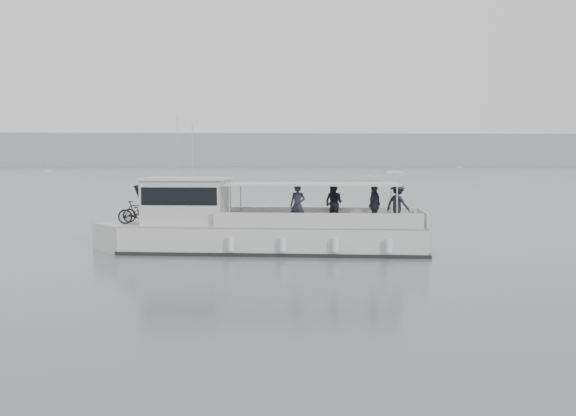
{
  "coord_description": "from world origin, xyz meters",
  "views": [
    {
      "loc": [
        -4.72,
        -26.1,
        3.27
      ],
      "look_at": [
        -3.46,
        -2.63,
        1.6
      ],
      "focal_mm": 40.0,
      "sensor_mm": 36.0,
      "label": 1
    }
  ],
  "objects": [
    {
      "name": "ground",
      "position": [
        0.0,
        0.0,
        0.0
      ],
      "size": [
        1400.0,
        1400.0,
        0.0
      ],
      "primitive_type": "plane",
      "color": "#545E63",
      "rests_on": "ground"
    },
    {
      "name": "headland",
      "position": [
        0.0,
        560.0,
        14.0
      ],
      "size": [
        1400.0,
        90.0,
        28.0
      ],
      "primitive_type": "cube",
      "color": "#939EA8",
      "rests_on": "ground"
    },
    {
      "name": "tour_boat",
      "position": [
        -5.03,
        -2.48,
        0.85
      ],
      "size": [
        12.51,
        4.46,
        5.2
      ],
      "rotation": [
        0.0,
        0.0,
        -0.13
      ],
      "color": "silver",
      "rests_on": "ground"
    },
    {
      "name": "moored_fleet",
      "position": [
        -51.92,
        180.38,
        0.36
      ],
      "size": [
        336.4,
        321.31,
        8.91
      ],
      "color": "silver",
      "rests_on": "ground"
    }
  ]
}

